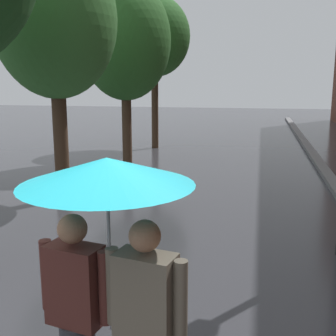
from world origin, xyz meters
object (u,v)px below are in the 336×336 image
object	(u,v)px
street_tree_2	(125,41)
couple_under_umbrella	(109,253)
street_tree_1	(55,20)
street_tree_3	(155,37)

from	to	relation	value
street_tree_2	couple_under_umbrella	distance (m)	10.72
street_tree_1	street_tree_3	distance (m)	7.51
street_tree_1	couple_under_umbrella	bearing A→B (deg)	-60.70
street_tree_2	street_tree_3	size ratio (longest dim) A/B	0.98
street_tree_2	couple_under_umbrella	xyz separation A→B (m)	(3.10, -9.99, -2.34)
couple_under_umbrella	street_tree_1	bearing A→B (deg)	119.30
couple_under_umbrella	street_tree_2	bearing A→B (deg)	107.27
street_tree_3	couple_under_umbrella	world-z (taller)	street_tree_3
street_tree_2	street_tree_1	bearing A→B (deg)	-90.94
street_tree_2	couple_under_umbrella	size ratio (longest dim) A/B	2.72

